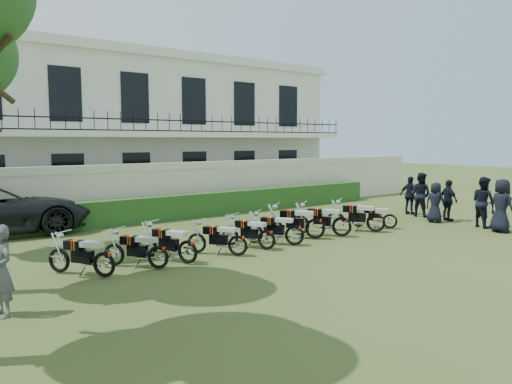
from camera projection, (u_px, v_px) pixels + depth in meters
ground at (320, 245)px, 15.53m from camera, size 100.00×100.00×0.00m
perimeter_wall at (189, 188)px, 21.69m from camera, size 30.00×0.35×2.30m
hedge at (218, 203)px, 21.74m from camera, size 18.00×0.60×1.00m
building at (130, 131)px, 26.10m from camera, size 20.40×9.60×7.40m
motorcycle_0 at (104, 258)px, 11.71m from camera, size 1.12×1.64×1.03m
motorcycle_1 at (158, 252)px, 12.49m from camera, size 1.15×1.51×0.99m
motorcycle_2 at (188, 246)px, 13.02m from camera, size 0.93×1.79×1.05m
motorcycle_3 at (238, 240)px, 13.90m from camera, size 1.12×1.53×0.99m
motorcycle_4 at (267, 235)px, 14.69m from camera, size 0.88×1.71×1.00m
motorcycle_5 at (295, 231)px, 15.29m from camera, size 1.18×1.61×1.04m
motorcycle_6 at (315, 224)px, 16.30m from camera, size 1.38×1.69×1.13m
motorcycle_7 at (342, 222)px, 16.68m from camera, size 1.31×1.73×1.13m
motorcycle_8 at (376, 218)px, 17.50m from camera, size 1.24×1.78×1.13m
motorcycle_9 at (390, 218)px, 18.21m from camera, size 0.96×1.48×0.92m
inspector at (1, 271)px, 9.13m from camera, size 0.56×0.71×1.70m
officer_0 at (501, 206)px, 17.54m from camera, size 0.78×1.03×1.89m
officer_1 at (483, 202)px, 18.56m from camera, size 0.98×1.11×1.89m
officer_2 at (448, 201)px, 20.00m from camera, size 0.69×1.05×1.66m
officer_3 at (435, 202)px, 19.67m from camera, size 0.62×0.85×1.59m
officer_4 at (420, 195)px, 21.18m from camera, size 0.81×0.98×1.88m
officer_5 at (410, 195)px, 21.79m from camera, size 0.53×1.03×1.68m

